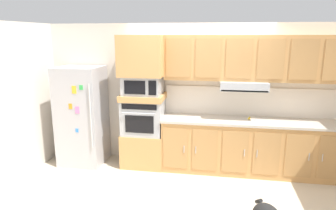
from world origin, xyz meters
name	(u,v)px	position (x,y,z in m)	size (l,w,h in m)	color
ground_plane	(191,188)	(0.00, 0.00, 0.00)	(9.60, 9.60, 0.00)	beige
back_kitchen_wall	(198,95)	(0.00, 1.11, 1.25)	(6.20, 0.12, 2.50)	silver
side_panel_left	(18,102)	(-2.80, 0.00, 1.25)	(0.12, 7.10, 2.50)	silver
refrigerator	(82,116)	(-2.05, 0.68, 0.88)	(0.76, 0.73, 1.76)	#ADADB2
oven_base_cabinet	(144,148)	(-0.93, 0.75, 0.30)	(0.74, 0.62, 0.60)	tan
built_in_oven	(144,116)	(-0.93, 0.75, 0.90)	(0.70, 0.62, 0.60)	#A8AAAF
appliance_mid_shelf	(143,97)	(-0.93, 0.75, 1.25)	(0.74, 0.62, 0.10)	tan
microwave	(143,85)	(-0.93, 0.75, 1.46)	(0.64, 0.54, 0.32)	#A8AAAF
appliance_upper_cabinet	(142,56)	(-0.93, 0.75, 1.96)	(0.74, 0.62, 0.68)	tan
lower_cabinet_run	(249,147)	(0.90, 0.75, 0.44)	(2.92, 0.63, 0.88)	tan
countertop_slab	(250,121)	(0.90, 0.75, 0.90)	(2.96, 0.64, 0.04)	#BCB2A3
backsplash_panel	(250,102)	(0.90, 1.04, 1.17)	(2.96, 0.02, 0.50)	white
upper_cabinet_with_hood	(253,60)	(0.89, 0.87, 1.90)	(2.92, 0.48, 0.88)	tan
screwdriver	(250,118)	(0.89, 0.81, 0.93)	(0.15, 0.14, 0.03)	yellow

